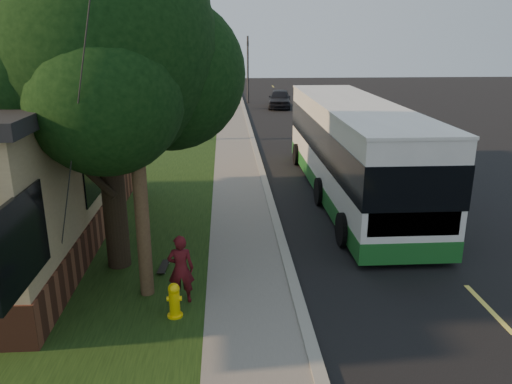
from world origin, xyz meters
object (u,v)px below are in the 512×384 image
bare_tree_far (205,84)px  traffic_signal (248,65)px  transit_bus (352,147)px  distant_car (280,99)px  leafy_tree (104,53)px  skateboard_main (164,267)px  utility_pole (132,84)px  bare_tree_near (187,102)px  skateboarder (181,269)px  fire_hydrant (174,300)px

bare_tree_far → traffic_signal: size_ratio=0.73×
transit_bus → distant_car: transit_bus is taller
transit_bus → distant_car: bearing=90.2°
transit_bus → leafy_tree: bearing=-143.3°
bare_tree_far → distant_car: 6.08m
skateboard_main → distant_car: (5.96, 28.69, 0.60)m
traffic_signal → utility_pole: bearing=-96.6°
bare_tree_near → transit_bus: 11.94m
bare_tree_far → skateboard_main: bearing=-90.2°
utility_pole → distant_car: 30.77m
bare_tree_far → traffic_signal: 5.44m
bare_tree_far → skateboarder: bare_tree_far is taller
transit_bus → skateboarder: size_ratio=8.10×
bare_tree_far → skateboarder: bearing=-89.0°
fire_hydrant → bare_tree_near: size_ratio=0.17×
fire_hydrant → traffic_signal: bearing=84.8°
fire_hydrant → traffic_signal: (3.10, 34.00, 2.73)m
bare_tree_far → transit_bus: bare_tree_far is taller
transit_bus → distant_car: size_ratio=2.90×
leafy_tree → traffic_signal: bearing=81.5°
distant_car → transit_bus: bearing=-82.8°
skateboarder → distant_car: 30.76m
bare_tree_near → distant_car: size_ratio=1.01×
utility_pole → skateboard_main: utility_pole is taller
skateboarder → distant_car: skateboarder is taller
utility_pole → bare_tree_near: (-0.19, 17.01, -2.48)m
bare_tree_near → traffic_signal: size_ratio=0.78×
skateboarder → bare_tree_near: bearing=-88.1°
fire_hydrant → leafy_tree: (-1.57, 2.65, 4.73)m
skateboard_main → distant_car: 29.30m
utility_pole → bare_tree_near: 17.19m
fire_hydrant → traffic_signal: size_ratio=0.13×
bare_tree_far → transit_bus: bearing=-74.9°
fire_hydrant → bare_tree_near: (-0.90, 18.00, 1.72)m
traffic_signal → skateboarder: 33.62m
skateboarder → skateboard_main: bearing=-71.5°
bare_tree_near → traffic_signal: 16.52m
bare_tree_near → skateboarder: bearing=-86.7°
bare_tree_far → transit_bus: 22.82m
utility_pole → skateboard_main: (0.23, 1.20, -4.51)m
transit_bus → traffic_signal: bearing=95.4°
traffic_signal → skateboarder: size_ratio=3.61×
utility_pole → leafy_tree: utility_pole is taller
distant_car → bare_tree_far: bearing=-164.5°
skateboard_main → utility_pole: bearing=-100.7°
skateboarder → utility_pole: bearing=-27.7°
fire_hydrant → skateboard_main: size_ratio=0.96×
fire_hydrant → bare_tree_near: 18.10m
utility_pole → skateboarder: 3.90m
utility_pole → bare_tree_far: (0.31, 29.01, -2.63)m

